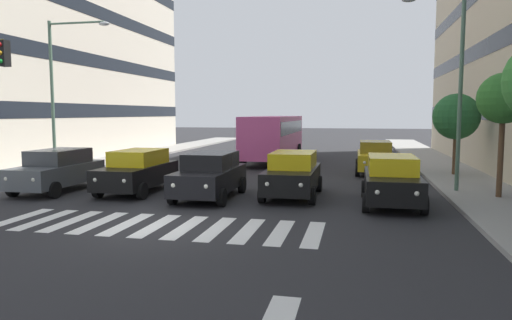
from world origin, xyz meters
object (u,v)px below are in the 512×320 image
Objects in this scene: car_0 at (392,180)px; car_2 at (210,175)px; street_tree_1 at (504,99)px; car_1 at (293,174)px; car_3 at (138,171)px; car_row2_0 at (375,157)px; bus_behind_traffic at (274,134)px; car_4 at (57,170)px; street_lamp_left at (452,73)px; street_lamp_right at (61,81)px; street_tree_2 at (456,117)px.

car_2 is (6.63, 0.03, 0.00)m from car_0.
street_tree_1 reaches higher than car_2.
car_1 is (3.61, -0.93, 0.00)m from car_0.
car_3 is 1.00× the size of car_row2_0.
car_row2_0 is 8.20m from bus_behind_traffic.
car_4 and car_row2_0 have the same top height.
car_3 is (9.89, -0.59, 0.00)m from car_0.
street_lamp_left is 1.02× the size of street_lamp_right.
street_tree_1 is at bearing -157.48° from car_0.
bus_behind_traffic is (6.63, -13.93, 0.97)m from car_0.
street_lamp_right reaches higher than street_tree_2.
car_0 is 15.46m from bus_behind_traffic.
car_1 is at bearing 45.01° from street_tree_2.
car_row2_0 is (-3.35, -7.93, 0.00)m from car_1.
street_lamp_left is (-8.97, -2.87, 3.89)m from car_2.
street_tree_2 reaches higher than car_2.
street_tree_1 is 6.55m from street_tree_2.
car_row2_0 is 4.46m from street_tree_2.
street_tree_2 reaches higher than car_0.
street_tree_1 is at bearing -175.75° from car_3.
street_lamp_left is at bearing -162.19° from car_1.
car_2 is 13.24m from street_tree_2.
car_0 is 0.42× the size of bus_behind_traffic.
car_4 is at bearing 4.93° from street_tree_1.
street_lamp_right is (15.72, -4.25, 3.93)m from car_0.
car_0 and car_row2_0 have the same top height.
street_lamp_right reaches higher than car_0.
car_3 is at bearing 10.41° from street_lamp_left.
car_3 is 0.99× the size of street_tree_1.
car_row2_0 is at bearing -146.14° from car_4.
bus_behind_traffic is 16.30m from street_tree_1.
car_row2_0 is at bearing -66.60° from street_lamp_left.
street_tree_1 reaches higher than bus_behind_traffic.
bus_behind_traffic is (6.37, -5.07, 0.97)m from car_row2_0.
street_lamp_left reaches higher than car_1.
car_1 is 1.00× the size of car_3.
street_lamp_left reaches higher than car_0.
street_tree_2 is at bearing -168.66° from street_lamp_right.
car_3 is at bearing 29.19° from street_tree_2.
street_tree_1 is at bearing 92.83° from street_tree_2.
car_0 is 16.76m from street_lamp_right.
street_tree_1 is (-1.56, 1.22, -1.07)m from street_lamp_left.
car_0 is at bearing 176.57° from car_3.
car_1 is 0.42× the size of bus_behind_traffic.
car_0 is 1.00× the size of car_3.
car_2 is 13.99m from bus_behind_traffic.
car_1 and car_4 have the same top height.
bus_behind_traffic reaches higher than car_3.
car_1 is 1.00× the size of car_row2_0.
car_2 is 10.19m from street_lamp_left.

